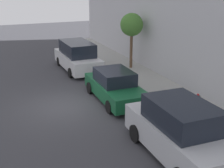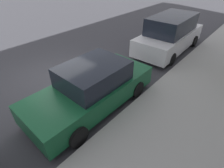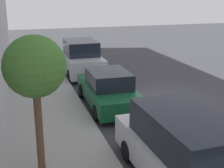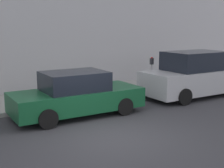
% 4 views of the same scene
% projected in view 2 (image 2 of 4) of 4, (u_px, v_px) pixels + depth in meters
% --- Properties ---
extents(ground_plane, '(60.00, 60.00, 0.00)m').
position_uv_depth(ground_plane, '(57.00, 78.00, 7.55)').
color(ground_plane, '#38383D').
extents(sidewalk, '(3.05, 32.00, 0.15)m').
position_uv_depth(sidewalk, '(163.00, 140.00, 4.82)').
color(sidewalk, '#9E9E99').
rests_on(sidewalk, ground_plane).
extents(parked_sedan_second, '(1.92, 4.53, 1.54)m').
position_uv_depth(parked_sedan_second, '(93.00, 88.00, 5.74)').
color(parked_sedan_second, '#14512D').
rests_on(parked_sedan_second, ground_plane).
extents(parked_minivan_third, '(2.02, 4.93, 1.90)m').
position_uv_depth(parked_minivan_third, '(170.00, 34.00, 9.44)').
color(parked_minivan_third, silver).
rests_on(parked_minivan_third, ground_plane).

